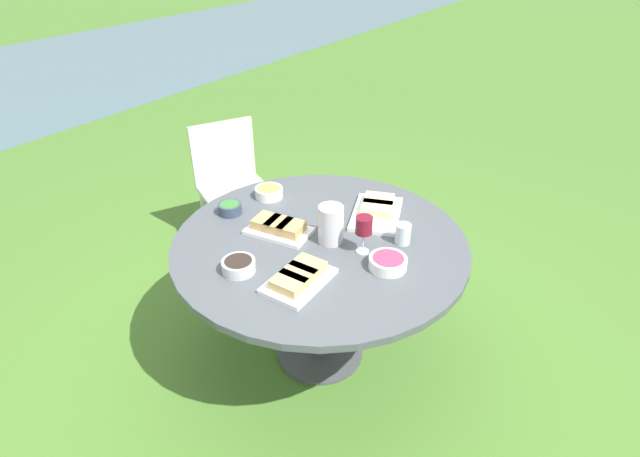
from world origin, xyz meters
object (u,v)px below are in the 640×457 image
at_px(water_pitcher, 331,224).
at_px(chair_near_left, 231,178).
at_px(dining_table, 320,255).
at_px(wine_glass, 364,227).

bearing_deg(water_pitcher, chair_near_left, 64.42).
height_order(dining_table, chair_near_left, chair_near_left).
bearing_deg(wine_glass, chair_near_left, 67.53).
relative_size(water_pitcher, wine_glass, 1.01).
xyz_separation_m(dining_table, water_pitcher, (0.01, -0.05, 0.18)).
distance_m(water_pitcher, wine_glass, 0.18).
xyz_separation_m(chair_near_left, water_pitcher, (-0.56, -1.17, 0.32)).
relative_size(chair_near_left, water_pitcher, 4.80).
bearing_deg(dining_table, chair_near_left, 62.83).
height_order(water_pitcher, wine_glass, water_pitcher).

